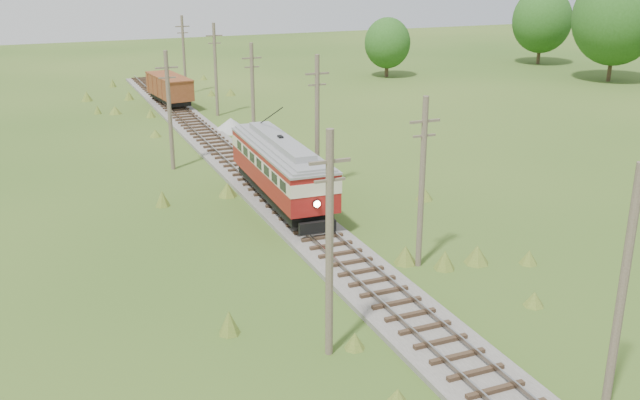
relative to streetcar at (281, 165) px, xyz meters
name	(u,v)px	position (x,y,z in m)	size (l,w,h in m)	color
railbed_main	(257,182)	(0.00, 4.91, -2.50)	(3.60, 96.00, 0.57)	#605B54
streetcar	(281,165)	(0.00, 0.00, 0.00)	(3.43, 12.84, 5.83)	black
gondola	(169,88)	(0.00, 33.93, -0.68)	(3.49, 8.34, 2.69)	black
gravel_pile	(233,125)	(2.88, 20.77, -2.13)	(3.33, 3.53, 1.21)	gray
utility_pole_r_1	(622,293)	(3.10, -24.09, 1.71)	(0.30, 0.30, 8.80)	brown
utility_pole_r_2	(422,182)	(3.30, -11.09, 1.73)	(1.60, 0.30, 8.60)	brown
utility_pole_r_3	(317,123)	(3.20, 1.91, 1.93)	(1.60, 0.30, 9.00)	brown
utility_pole_r_4	(253,94)	(3.00, 14.91, 1.63)	(1.60, 0.30, 8.40)	brown
utility_pole_r_5	(216,69)	(3.40, 27.91, 1.88)	(1.60, 0.30, 8.90)	brown
utility_pole_r_6	(184,54)	(3.20, 40.91, 1.78)	(1.60, 0.30, 8.70)	brown
utility_pole_l_a	(329,244)	(-4.20, -17.09, 1.93)	(1.60, 0.30, 9.00)	brown
utility_pole_l_b	(169,110)	(-4.50, 10.91, 1.73)	(1.60, 0.30, 8.60)	brown
tree_right_4	(616,18)	(54.00, 28.91, 5.05)	(10.50, 10.50, 13.53)	#38281C
tree_right_5	(542,20)	(56.00, 44.91, 3.50)	(8.40, 8.40, 10.82)	#38281C
tree_mid_b	(387,43)	(30.00, 42.91, 1.64)	(5.88, 5.88, 7.57)	#38281C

